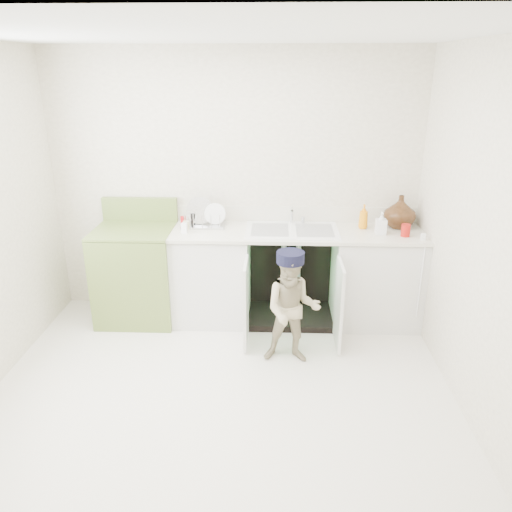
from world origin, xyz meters
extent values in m
plane|color=silver|center=(0.00, 0.00, 0.00)|extent=(3.50, 3.50, 0.00)
cube|color=#EEE5CC|center=(0.00, 1.50, 1.25)|extent=(3.50, 2.50, 0.02)
cube|color=#EEE5CC|center=(0.00, -1.50, 1.25)|extent=(3.50, 2.50, 0.02)
cube|color=#EEE5CC|center=(1.75, 0.00, 1.25)|extent=(2.50, 3.00, 0.02)
plane|color=white|center=(0.00, 0.00, 2.50)|extent=(3.50, 3.50, 0.00)
cube|color=white|center=(-0.25, 1.20, 0.43)|extent=(0.80, 0.60, 0.86)
cube|color=white|center=(1.35, 1.20, 0.43)|extent=(0.80, 0.60, 0.86)
cube|color=black|center=(0.55, 1.47, 0.43)|extent=(0.80, 0.06, 0.86)
cube|color=black|center=(0.55, 1.20, 0.03)|extent=(0.80, 0.60, 0.06)
cylinder|color=gray|center=(0.48, 1.30, 0.45)|extent=(0.05, 0.05, 0.70)
cylinder|color=gray|center=(0.62, 1.30, 0.45)|extent=(0.05, 0.05, 0.70)
cylinder|color=gray|center=(0.55, 1.25, 0.62)|extent=(0.07, 0.18, 0.07)
cube|color=white|center=(0.15, 0.70, 0.40)|extent=(0.03, 0.40, 0.76)
cube|color=white|center=(0.95, 0.70, 0.40)|extent=(0.02, 0.40, 0.76)
cube|color=beige|center=(0.55, 1.20, 0.89)|extent=(2.44, 0.64, 0.03)
cube|color=beige|center=(0.55, 1.49, 0.98)|extent=(2.44, 0.02, 0.15)
cube|color=white|center=(0.55, 1.20, 0.90)|extent=(0.85, 0.55, 0.02)
cube|color=gray|center=(0.34, 1.20, 0.91)|extent=(0.34, 0.40, 0.01)
cube|color=gray|center=(0.76, 1.20, 0.91)|extent=(0.34, 0.40, 0.01)
cylinder|color=silver|center=(0.55, 1.42, 0.99)|extent=(0.03, 0.03, 0.17)
cylinder|color=silver|center=(0.55, 1.36, 1.06)|extent=(0.02, 0.14, 0.02)
cylinder|color=silver|center=(0.66, 1.42, 0.94)|extent=(0.04, 0.04, 0.06)
cylinder|color=white|center=(1.68, 0.89, 0.55)|extent=(0.01, 0.01, 0.70)
cube|color=white|center=(1.68, 0.98, 0.93)|extent=(0.04, 0.02, 0.06)
cube|color=silver|center=(-0.28, 1.32, 0.91)|extent=(0.41, 0.27, 0.02)
cylinder|color=silver|center=(-0.32, 1.34, 0.98)|extent=(0.25, 0.09, 0.25)
cylinder|color=white|center=(-0.17, 1.32, 0.97)|extent=(0.20, 0.05, 0.20)
cylinder|color=silver|center=(-0.45, 1.22, 0.98)|extent=(0.01, 0.01, 0.12)
cylinder|color=silver|center=(-0.36, 1.22, 0.98)|extent=(0.01, 0.01, 0.12)
cylinder|color=silver|center=(-0.28, 1.22, 0.98)|extent=(0.01, 0.01, 0.12)
cylinder|color=silver|center=(-0.20, 1.22, 0.98)|extent=(0.01, 0.01, 0.12)
cylinder|color=silver|center=(-0.12, 1.22, 0.98)|extent=(0.01, 0.01, 0.12)
imported|color=#4D2716|center=(1.55, 1.34, 1.05)|extent=(0.29, 0.29, 0.31)
imported|color=orange|center=(1.21, 1.30, 1.01)|extent=(0.09, 0.09, 0.23)
imported|color=white|center=(1.34, 1.14, 1.00)|extent=(0.09, 0.09, 0.20)
cylinder|color=#B1140F|center=(1.55, 1.08, 0.96)|extent=(0.08, 0.08, 0.11)
cylinder|color=#B50F14|center=(-0.47, 1.28, 0.95)|extent=(0.05, 0.05, 0.10)
cylinder|color=beige|center=(-0.43, 1.20, 0.94)|extent=(0.06, 0.06, 0.08)
cylinder|color=black|center=(-0.38, 1.32, 0.96)|extent=(0.04, 0.04, 0.12)
cube|color=white|center=(-0.43, 1.10, 0.95)|extent=(0.05, 0.05, 0.09)
cube|color=olive|center=(-0.92, 1.18, 0.44)|extent=(0.73, 0.65, 0.88)
cube|color=olive|center=(-0.92, 1.18, 0.90)|extent=(0.73, 0.65, 0.02)
cube|color=olive|center=(-0.92, 1.46, 1.02)|extent=(0.73, 0.06, 0.23)
cylinder|color=black|center=(-1.10, 1.02, 0.89)|extent=(0.16, 0.16, 0.02)
cylinder|color=silver|center=(-1.10, 1.02, 0.90)|extent=(0.19, 0.19, 0.01)
cylinder|color=black|center=(-1.10, 1.33, 0.89)|extent=(0.16, 0.16, 0.02)
cylinder|color=silver|center=(-1.10, 1.33, 0.90)|extent=(0.19, 0.19, 0.01)
cylinder|color=black|center=(-0.74, 1.02, 0.89)|extent=(0.16, 0.16, 0.02)
cylinder|color=silver|center=(-0.74, 1.02, 0.90)|extent=(0.19, 0.19, 0.01)
cylinder|color=black|center=(-0.74, 1.33, 0.89)|extent=(0.16, 0.16, 0.02)
cylinder|color=silver|center=(-0.74, 1.33, 0.90)|extent=(0.19, 0.19, 0.01)
imported|color=tan|center=(0.54, 0.45, 0.47)|extent=(0.47, 0.38, 0.95)
cylinder|color=black|center=(0.54, 0.45, 0.92)|extent=(0.23, 0.23, 0.09)
cube|color=black|center=(0.54, 0.55, 0.88)|extent=(0.17, 0.10, 0.01)
cube|color=black|center=(0.58, 0.86, 0.72)|extent=(0.07, 0.01, 0.14)
cube|color=#26F23F|center=(0.58, 0.85, 0.72)|extent=(0.06, 0.00, 0.12)
camera|label=1|loc=(0.39, -3.17, 2.32)|focal=35.00mm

